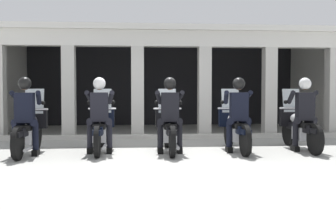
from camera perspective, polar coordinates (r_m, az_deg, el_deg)
name	(u,v)px	position (r m, az deg, el deg)	size (l,w,h in m)	color
ground_plane	(160,135)	(11.70, -1.15, -4.36)	(80.00, 80.00, 0.00)	#999993
station_building	(165,70)	(13.37, -0.38, 4.99)	(10.55, 4.47, 3.13)	black
kerb_strip	(173,137)	(10.74, 0.69, -4.63)	(10.05, 0.24, 0.12)	#B7B5AD
motorcycle_far_left	(29,129)	(8.74, -19.31, -3.41)	(0.62, 2.04, 1.35)	black
police_officer_far_left	(25,109)	(8.43, -19.84, -0.63)	(0.63, 0.61, 1.58)	black
motorcycle_left	(101,128)	(8.67, -9.61, -3.36)	(0.62, 2.04, 1.35)	black
police_officer_left	(100,108)	(8.36, -9.81, -0.55)	(0.63, 0.61, 1.58)	black
motorcycle_center	(169,128)	(8.55, 0.11, -3.40)	(0.62, 2.04, 1.35)	black
police_officer_center	(170,108)	(8.23, 0.27, -0.56)	(0.63, 0.61, 1.58)	black
motorcycle_right	(235,127)	(8.80, 9.62, -3.27)	(0.62, 2.04, 1.35)	black
police_officer_right	(238,108)	(8.50, 10.10, -0.51)	(0.63, 0.61, 1.58)	black
motorcycle_far_right	(299,127)	(9.31, 18.29, -3.06)	(0.62, 2.04, 1.35)	black
police_officer_far_right	(304,108)	(9.02, 19.02, -0.44)	(0.63, 0.61, 1.58)	black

